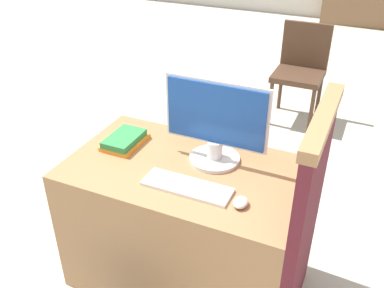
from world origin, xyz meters
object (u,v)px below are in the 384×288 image
(monitor, at_px, (216,124))
(book_stack, at_px, (125,140))
(keyboard, at_px, (187,187))
(mouse, at_px, (241,202))
(far_chair, at_px, (301,67))

(monitor, xyz_separation_m, book_stack, (-0.50, -0.06, -0.18))
(keyboard, height_order, mouse, mouse)
(mouse, bearing_deg, monitor, 129.03)
(monitor, bearing_deg, keyboard, -95.64)
(book_stack, height_order, far_chair, far_chair)
(mouse, height_order, book_stack, book_stack)
(monitor, xyz_separation_m, keyboard, (-0.03, -0.27, -0.20))
(monitor, distance_m, keyboard, 0.34)
(monitor, height_order, keyboard, monitor)
(book_stack, bearing_deg, mouse, -17.86)
(keyboard, height_order, far_chair, far_chair)
(keyboard, distance_m, far_chair, 2.43)
(keyboard, xyz_separation_m, mouse, (0.26, -0.02, 0.01))
(monitor, bearing_deg, mouse, -50.97)
(monitor, height_order, far_chair, monitor)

